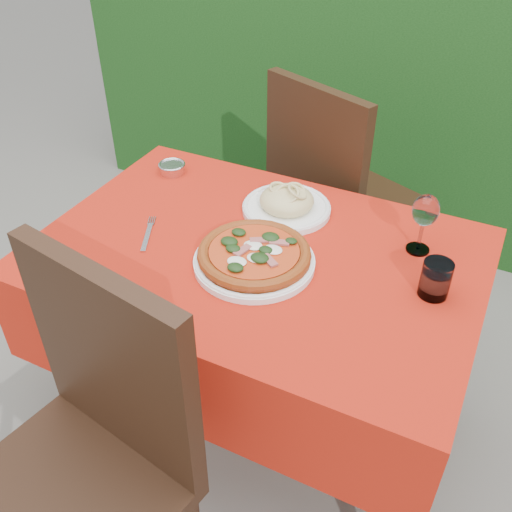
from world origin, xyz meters
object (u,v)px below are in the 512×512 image
at_px(fork, 147,237).
at_px(pasta_plate, 287,204).
at_px(steel_ramekin, 172,169).
at_px(chair_near, 86,452).
at_px(chair_far, 332,188).
at_px(pizza_plate, 254,256).
at_px(wine_glass, 425,213).
at_px(water_glass, 435,281).

bearing_deg(fork, pasta_plate, 19.87).
bearing_deg(steel_ramekin, chair_near, -68.78).
distance_m(chair_far, fork, 0.85).
distance_m(fork, steel_ramekin, 0.39).
bearing_deg(pizza_plate, steel_ramekin, 145.25).
relative_size(pizza_plate, wine_glass, 1.84).
xyz_separation_m(pizza_plate, water_glass, (0.47, 0.09, 0.02)).
relative_size(pizza_plate, pasta_plate, 1.21).
bearing_deg(chair_near, pasta_plate, 94.42).
bearing_deg(fork, chair_near, -94.78).
bearing_deg(wine_glass, water_glass, -65.26).
relative_size(chair_near, water_glass, 10.35).
bearing_deg(chair_far, steel_ramekin, 64.12).
height_order(chair_near, chair_far, chair_near).
height_order(chair_far, fork, chair_far).
bearing_deg(pasta_plate, chair_far, 90.35).
xyz_separation_m(chair_near, wine_glass, (0.51, 0.88, 0.27)).
relative_size(fork, steel_ramekin, 2.23).
height_order(pasta_plate, water_glass, water_glass).
height_order(chair_far, pizza_plate, chair_far).
xyz_separation_m(pizza_plate, fork, (-0.34, -0.03, -0.03)).
distance_m(pasta_plate, wine_glass, 0.43).
xyz_separation_m(wine_glass, fork, (-0.73, -0.29, -0.13)).
distance_m(water_glass, steel_ramekin, 0.99).
distance_m(chair_near, water_glass, 0.94).
distance_m(chair_far, steel_ramekin, 0.64).
height_order(fork, steel_ramekin, steel_ramekin).
height_order(chair_far, steel_ramekin, chair_far).
xyz_separation_m(pasta_plate, water_glass, (0.50, -0.19, 0.02)).
height_order(water_glass, steel_ramekin, water_glass).
height_order(pizza_plate, water_glass, water_glass).
height_order(pasta_plate, wine_glass, wine_glass).
bearing_deg(fork, chair_far, 42.76).
xyz_separation_m(chair_near, steel_ramekin, (-0.37, 0.95, 0.16)).
relative_size(chair_near, chair_far, 1.02).
xyz_separation_m(pizza_plate, steel_ramekin, (-0.49, 0.34, -0.01)).
xyz_separation_m(chair_far, pizza_plate, (0.03, -0.75, 0.19)).
distance_m(pizza_plate, pasta_plate, 0.29).
height_order(chair_near, pizza_plate, chair_near).
xyz_separation_m(chair_far, steel_ramekin, (-0.46, -0.41, 0.18)).
bearing_deg(chair_near, water_glass, 60.12).
bearing_deg(water_glass, chair_near, -130.00).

